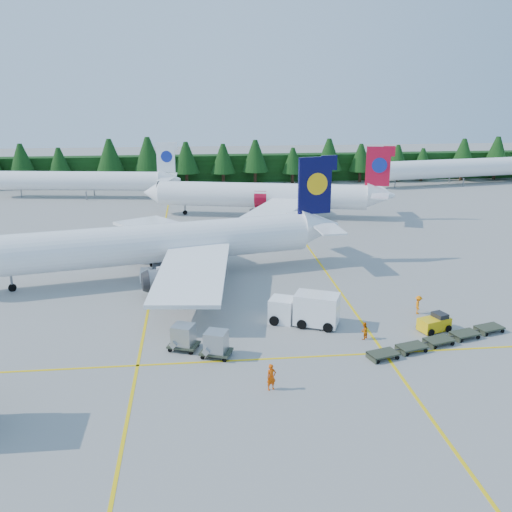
{
  "coord_description": "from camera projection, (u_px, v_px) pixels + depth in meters",
  "views": [
    {
      "loc": [
        -9.11,
        -47.15,
        21.18
      ],
      "look_at": [
        -2.76,
        11.13,
        3.5
      ],
      "focal_mm": 40.0,
      "sensor_mm": 36.0,
      "label": 1
    }
  ],
  "objects": [
    {
      "name": "taxi_stripe_cross",
      "position": [
        313.0,
        357.0,
        46.22
      ],
      "size": [
        80.0,
        0.25,
        0.01
      ],
      "primitive_type": "cube",
      "color": "yellow",
      "rests_on": "ground"
    },
    {
      "name": "crew_a",
      "position": [
        271.0,
        377.0,
        40.98
      ],
      "size": [
        0.84,
        0.68,
        1.99
      ],
      "primitive_type": "imported",
      "rotation": [
        0.0,
        0.0,
        0.33
      ],
      "color": "#E24904",
      "rests_on": "ground"
    },
    {
      "name": "airliner_red",
      "position": [
        257.0,
        196.0,
        94.31
      ],
      "size": [
        40.02,
        32.56,
        11.81
      ],
      "rotation": [
        0.0,
        0.0,
        -0.23
      ],
      "color": "white",
      "rests_on": "ground"
    },
    {
      "name": "uld_pair",
      "position": [
        200.0,
        339.0,
        46.52
      ],
      "size": [
        5.53,
        4.15,
        1.84
      ],
      "rotation": [
        0.0,
        0.0,
        -0.36
      ],
      "color": "#313728",
      "rests_on": "ground"
    },
    {
      "name": "baggage_tug",
      "position": [
        435.0,
        323.0,
        50.95
      ],
      "size": [
        3.12,
        2.32,
        1.49
      ],
      "rotation": [
        0.0,
        0.0,
        0.34
      ],
      "color": "yellow",
      "rests_on": "ground"
    },
    {
      "name": "airliner_far_left",
      "position": [
        75.0,
        180.0,
        110.23
      ],
      "size": [
        36.73,
        8.6,
        10.72
      ],
      "rotation": [
        0.0,
        0.0,
        -0.15
      ],
      "color": "white",
      "rests_on": "ground"
    },
    {
      "name": "airliner_far_right",
      "position": [
        445.0,
        168.0,
        123.92
      ],
      "size": [
        40.12,
        9.75,
        11.72
      ],
      "rotation": [
        0.0,
        0.0,
        0.16
      ],
      "color": "white",
      "rests_on": "ground"
    },
    {
      "name": "taxi_stripe_a",
      "position": [
        157.0,
        265.0,
        69.52
      ],
      "size": [
        0.25,
        120.0,
        0.01
      ],
      "primitive_type": "cube",
      "color": "yellow",
      "rests_on": "ground"
    },
    {
      "name": "service_truck",
      "position": [
        304.0,
        309.0,
        52.12
      ],
      "size": [
        6.66,
        4.6,
        3.03
      ],
      "rotation": [
        0.0,
        0.0,
        -0.41
      ],
      "color": "white",
      "rests_on": "ground"
    },
    {
      "name": "ground",
      "position": [
        299.0,
        327.0,
        51.93
      ],
      "size": [
        320.0,
        320.0,
        0.0
      ],
      "primitive_type": "plane",
      "color": "gray",
      "rests_on": "ground"
    },
    {
      "name": "airstairs",
      "position": [
        160.0,
        271.0,
        64.69
      ],
      "size": [
        4.48,
        6.08,
        3.97
      ],
      "rotation": [
        0.0,
        0.0,
        0.03
      ],
      "color": "white",
      "rests_on": "ground"
    },
    {
      "name": "taxi_stripe_b",
      "position": [
        318.0,
        260.0,
        71.59
      ],
      "size": [
        0.25,
        120.0,
        0.01
      ],
      "primitive_type": "cube",
      "color": "yellow",
      "rests_on": "ground"
    },
    {
      "name": "crew_c",
      "position": [
        418.0,
        305.0,
        54.65
      ],
      "size": [
        0.74,
        0.88,
        1.82
      ],
      "primitive_type": "imported",
      "rotation": [
        0.0,
        0.0,
        1.22
      ],
      "color": "orange",
      "rests_on": "ground"
    },
    {
      "name": "airliner_navy",
      "position": [
        139.0,
        245.0,
        63.78
      ],
      "size": [
        44.08,
        35.91,
        12.96
      ],
      "rotation": [
        0.0,
        0.0,
        0.21
      ],
      "color": "white",
      "rests_on": "ground"
    },
    {
      "name": "treeline_hedge",
      "position": [
        234.0,
        168.0,
        129.11
      ],
      "size": [
        220.0,
        4.0,
        6.0
      ],
      "primitive_type": "cube",
      "color": "black",
      "rests_on": "ground"
    },
    {
      "name": "crew_b",
      "position": [
        364.0,
        331.0,
        49.23
      ],
      "size": [
        0.95,
        0.94,
        1.55
      ],
      "primitive_type": "imported",
      "rotation": [
        0.0,
        0.0,
        3.88
      ],
      "color": "#DF6104",
      "rests_on": "ground"
    },
    {
      "name": "dolly_train",
      "position": [
        439.0,
        340.0,
        48.3
      ],
      "size": [
        13.74,
        6.01,
        0.14
      ],
      "rotation": [
        0.0,
        0.0,
        0.28
      ],
      "color": "#313728",
      "rests_on": "ground"
    }
  ]
}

